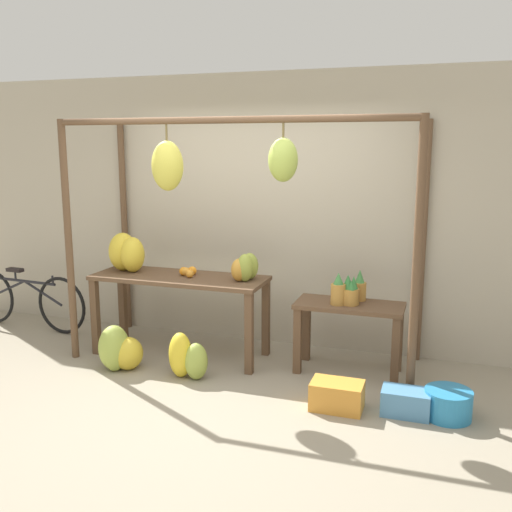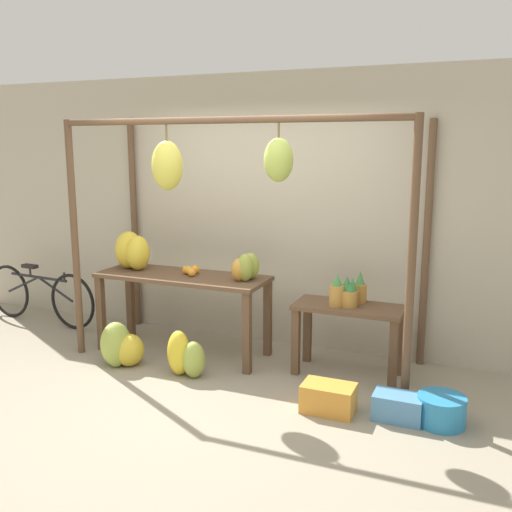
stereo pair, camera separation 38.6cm
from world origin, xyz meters
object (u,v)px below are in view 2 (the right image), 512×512
(pineapple_cluster, at_px, (348,293))
(banana_pile_on_table, at_px, (133,251))
(blue_bucket, at_px, (441,410))
(fruit_crate_purple, at_px, (398,407))
(banana_pile_ground_right, at_px, (185,356))
(orange_pile, at_px, (191,271))
(papaya_pile, at_px, (245,268))
(parked_bicycle, at_px, (40,295))
(banana_pile_ground_left, at_px, (120,347))
(fruit_crate_white, at_px, (328,398))

(pineapple_cluster, bearing_deg, banana_pile_on_table, -178.93)
(blue_bucket, distance_m, fruit_crate_purple, 0.32)
(pineapple_cluster, relative_size, banana_pile_ground_right, 0.76)
(banana_pile_on_table, distance_m, fruit_crate_purple, 3.06)
(orange_pile, distance_m, papaya_pile, 0.60)
(banana_pile_ground_right, relative_size, papaya_pile, 1.36)
(blue_bucket, bearing_deg, banana_pile_on_table, 168.93)
(banana_pile_on_table, distance_m, parked_bicycle, 1.61)
(papaya_pile, distance_m, fruit_crate_purple, 1.89)
(orange_pile, distance_m, banana_pile_ground_left, 0.99)
(blue_bucket, height_order, fruit_crate_purple, blue_bucket)
(fruit_crate_white, relative_size, papaya_pile, 1.27)
(orange_pile, relative_size, papaya_pile, 0.61)
(pineapple_cluster, height_order, papaya_pile, papaya_pile)
(orange_pile, height_order, blue_bucket, orange_pile)
(fruit_crate_white, bearing_deg, pineapple_cluster, 93.81)
(pineapple_cluster, bearing_deg, papaya_pile, -177.18)
(fruit_crate_white, distance_m, fruit_crate_purple, 0.53)
(parked_bicycle, bearing_deg, orange_pile, -4.61)
(banana_pile_ground_left, relative_size, banana_pile_ground_right, 1.15)
(banana_pile_ground_right, height_order, blue_bucket, banana_pile_ground_right)
(pineapple_cluster, relative_size, parked_bicycle, 0.20)
(parked_bicycle, distance_m, fruit_crate_purple, 4.39)
(fruit_crate_white, bearing_deg, parked_bicycle, 166.41)
(orange_pile, bearing_deg, banana_pile_ground_left, -128.70)
(banana_pile_ground_right, height_order, fruit_crate_white, banana_pile_ground_right)
(fruit_crate_white, distance_m, blue_bucket, 0.85)
(fruit_crate_white, bearing_deg, papaya_pile, 144.65)
(banana_pile_ground_left, bearing_deg, orange_pile, 51.30)
(fruit_crate_white, xyz_separation_m, fruit_crate_purple, (0.53, 0.08, -0.01))
(papaya_pile, bearing_deg, banana_pile_ground_left, -151.64)
(parked_bicycle, relative_size, fruit_crate_purple, 4.53)
(banana_pile_on_table, height_order, banana_pile_ground_left, banana_pile_on_table)
(banana_pile_on_table, height_order, papaya_pile, banana_pile_on_table)
(orange_pile, xyz_separation_m, banana_pile_ground_right, (0.23, -0.55, -0.66))
(banana_pile_on_table, relative_size, fruit_crate_white, 1.08)
(parked_bicycle, bearing_deg, pineapple_cluster, -1.95)
(banana_pile_ground_right, xyz_separation_m, papaya_pile, (0.37, 0.55, 0.74))
(papaya_pile, bearing_deg, banana_pile_on_table, 179.71)
(pineapple_cluster, distance_m, banana_pile_ground_right, 1.59)
(orange_pile, distance_m, fruit_crate_purple, 2.39)
(banana_pile_ground_left, distance_m, parked_bicycle, 1.84)
(banana_pile_ground_right, relative_size, fruit_crate_white, 1.07)
(blue_bucket, distance_m, parked_bicycle, 4.69)
(orange_pile, bearing_deg, papaya_pile, -0.30)
(orange_pile, height_order, papaya_pile, papaya_pile)
(papaya_pile, relative_size, fruit_crate_purple, 0.88)
(orange_pile, relative_size, parked_bicycle, 0.12)
(banana_pile_ground_right, xyz_separation_m, fruit_crate_purple, (1.93, -0.11, -0.09))
(fruit_crate_white, xyz_separation_m, blue_bucket, (0.84, 0.13, -0.00))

